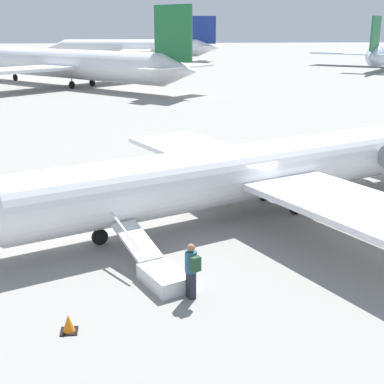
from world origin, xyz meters
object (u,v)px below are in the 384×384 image
Objects in this scene: airplane_main at (260,169)px; boarding_stairs at (158,270)px; airplane_far_left at (135,48)px; airplane_taxiing_distant at (68,64)px; passenger at (192,267)px.

boarding_stairs is (4.81, 6.22, -1.55)m from airplane_main.
airplane_far_left is 1.13× the size of airplane_taxiing_distant.
airplane_taxiing_distant is 63.06m from boarding_stairs.
airplane_main reaches higher than boarding_stairs.
airplane_far_left is at bearing -112.44° from airplane_main.
airplane_taxiing_distant is 21.83× the size of passenger.
airplane_main reaches higher than passenger.
airplane_main is 57.78m from airplane_taxiing_distant.
boarding_stairs is (2.28, 122.41, -2.87)m from airplane_far_left.
airplane_taxiing_distant reaches higher than boarding_stairs.
airplane_main is 6.08× the size of boarding_stairs.
airplane_main is at bearing 96.31° from airplane_far_left.
passenger reaches higher than boarding_stairs.
airplane_far_left is 122.47m from boarding_stairs.
passenger is (1.38, 123.74, -2.23)m from airplane_far_left.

